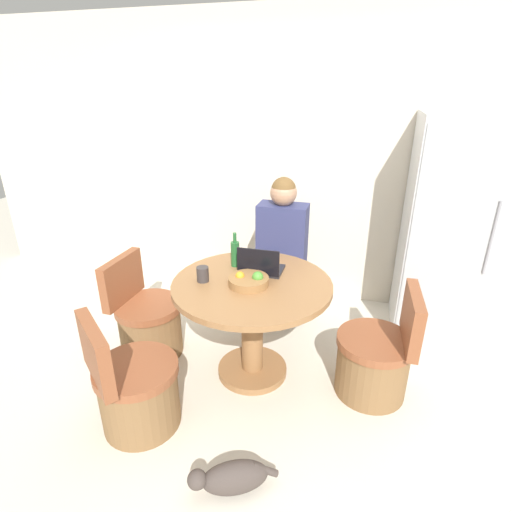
{
  "coord_description": "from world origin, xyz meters",
  "views": [
    {
      "loc": [
        0.59,
        -1.97,
        1.98
      ],
      "look_at": [
        -0.08,
        0.43,
        0.9
      ],
      "focal_mm": 28.0,
      "sensor_mm": 36.0,
      "label": 1
    }
  ],
  "objects_px": {
    "chair_near_left_corner": "(136,391)",
    "bottle": "(235,253)",
    "refrigerator": "(450,232)",
    "person_seated": "(283,246)",
    "chair_left_side": "(148,323)",
    "laptop": "(261,267)",
    "fruit_bowl": "(249,280)",
    "chair_right_side": "(376,360)",
    "cat": "(232,477)",
    "dining_table": "(252,309)"
  },
  "relations": [
    {
      "from": "chair_right_side",
      "to": "fruit_bowl",
      "type": "height_order",
      "value": "fruit_bowl"
    },
    {
      "from": "person_seated",
      "to": "laptop",
      "type": "height_order",
      "value": "person_seated"
    },
    {
      "from": "chair_left_side",
      "to": "cat",
      "type": "xyz_separation_m",
      "value": [
        1.02,
        -0.97,
        -0.17
      ]
    },
    {
      "from": "refrigerator",
      "to": "person_seated",
      "type": "height_order",
      "value": "refrigerator"
    },
    {
      "from": "person_seated",
      "to": "fruit_bowl",
      "type": "relative_size",
      "value": 4.9
    },
    {
      "from": "refrigerator",
      "to": "chair_right_side",
      "type": "relative_size",
      "value": 2.27
    },
    {
      "from": "chair_near_left_corner",
      "to": "fruit_bowl",
      "type": "bearing_deg",
      "value": -91.46
    },
    {
      "from": "refrigerator",
      "to": "cat",
      "type": "height_order",
      "value": "refrigerator"
    },
    {
      "from": "chair_left_side",
      "to": "cat",
      "type": "height_order",
      "value": "chair_left_side"
    },
    {
      "from": "person_seated",
      "to": "fruit_bowl",
      "type": "distance_m",
      "value": 0.81
    },
    {
      "from": "chair_right_side",
      "to": "laptop",
      "type": "xyz_separation_m",
      "value": [
        -0.84,
        0.13,
        0.53
      ]
    },
    {
      "from": "bottle",
      "to": "chair_right_side",
      "type": "bearing_deg",
      "value": -10.15
    },
    {
      "from": "person_seated",
      "to": "cat",
      "type": "xyz_separation_m",
      "value": [
        0.11,
        -1.7,
        -0.63
      ]
    },
    {
      "from": "chair_near_left_corner",
      "to": "chair_left_side",
      "type": "relative_size",
      "value": 1.0
    },
    {
      "from": "chair_left_side",
      "to": "fruit_bowl",
      "type": "height_order",
      "value": "fruit_bowl"
    },
    {
      "from": "laptop",
      "to": "fruit_bowl",
      "type": "distance_m",
      "value": 0.21
    },
    {
      "from": "refrigerator",
      "to": "dining_table",
      "type": "relative_size",
      "value": 1.66
    },
    {
      "from": "fruit_bowl",
      "to": "bottle",
      "type": "bearing_deg",
      "value": 124.73
    },
    {
      "from": "person_seated",
      "to": "bottle",
      "type": "bearing_deg",
      "value": 65.87
    },
    {
      "from": "dining_table",
      "to": "chair_near_left_corner",
      "type": "bearing_deg",
      "value": -129.69
    },
    {
      "from": "dining_table",
      "to": "chair_left_side",
      "type": "distance_m",
      "value": 0.9
    },
    {
      "from": "chair_near_left_corner",
      "to": "chair_left_side",
      "type": "xyz_separation_m",
      "value": [
        -0.31,
        0.69,
        0.0
      ]
    },
    {
      "from": "chair_near_left_corner",
      "to": "refrigerator",
      "type": "bearing_deg",
      "value": -99.33
    },
    {
      "from": "chair_right_side",
      "to": "chair_left_side",
      "type": "bearing_deg",
      "value": -92.1
    },
    {
      "from": "person_seated",
      "to": "cat",
      "type": "bearing_deg",
      "value": 93.73
    },
    {
      "from": "chair_near_left_corner",
      "to": "bottle",
      "type": "distance_m",
      "value": 1.12
    },
    {
      "from": "refrigerator",
      "to": "cat",
      "type": "xyz_separation_m",
      "value": [
        -1.19,
        -1.92,
        -0.8
      ]
    },
    {
      "from": "refrigerator",
      "to": "person_seated",
      "type": "xyz_separation_m",
      "value": [
        -1.3,
        -0.22,
        -0.18
      ]
    },
    {
      "from": "dining_table",
      "to": "chair_left_side",
      "type": "bearing_deg",
      "value": 178.03
    },
    {
      "from": "chair_left_side",
      "to": "chair_right_side",
      "type": "bearing_deg",
      "value": -87.9
    },
    {
      "from": "refrigerator",
      "to": "bottle",
      "type": "height_order",
      "value": "refrigerator"
    },
    {
      "from": "chair_left_side",
      "to": "laptop",
      "type": "xyz_separation_m",
      "value": [
        0.88,
        0.13,
        0.53
      ]
    },
    {
      "from": "chair_right_side",
      "to": "person_seated",
      "type": "bearing_deg",
      "value": -134.28
    },
    {
      "from": "chair_right_side",
      "to": "bottle",
      "type": "xyz_separation_m",
      "value": [
        -1.05,
        0.19,
        0.59
      ]
    },
    {
      "from": "person_seated",
      "to": "laptop",
      "type": "distance_m",
      "value": 0.61
    },
    {
      "from": "chair_near_left_corner",
      "to": "cat",
      "type": "bearing_deg",
      "value": -161.45
    },
    {
      "from": "fruit_bowl",
      "to": "dining_table",
      "type": "bearing_deg",
      "value": 79.09
    },
    {
      "from": "person_seated",
      "to": "bottle",
      "type": "height_order",
      "value": "person_seated"
    },
    {
      "from": "dining_table",
      "to": "cat",
      "type": "height_order",
      "value": "dining_table"
    },
    {
      "from": "bottle",
      "to": "chair_near_left_corner",
      "type": "bearing_deg",
      "value": -112.04
    },
    {
      "from": "laptop",
      "to": "person_seated",
      "type": "bearing_deg",
      "value": -93.14
    },
    {
      "from": "chair_near_left_corner",
      "to": "bottle",
      "type": "height_order",
      "value": "bottle"
    },
    {
      "from": "refrigerator",
      "to": "person_seated",
      "type": "bearing_deg",
      "value": -170.2
    },
    {
      "from": "chair_near_left_corner",
      "to": "bottle",
      "type": "xyz_separation_m",
      "value": [
        0.36,
        0.88,
        0.59
      ]
    },
    {
      "from": "refrigerator",
      "to": "person_seated",
      "type": "distance_m",
      "value": 1.33
    },
    {
      "from": "cat",
      "to": "laptop",
      "type": "bearing_deg",
      "value": -109.19
    },
    {
      "from": "dining_table",
      "to": "chair_right_side",
      "type": "relative_size",
      "value": 1.37
    },
    {
      "from": "chair_right_side",
      "to": "bottle",
      "type": "relative_size",
      "value": 3.08
    },
    {
      "from": "chair_near_left_corner",
      "to": "fruit_bowl",
      "type": "relative_size",
      "value": 2.95
    },
    {
      "from": "chair_near_left_corner",
      "to": "bottle",
      "type": "bearing_deg",
      "value": -72.35
    }
  ]
}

